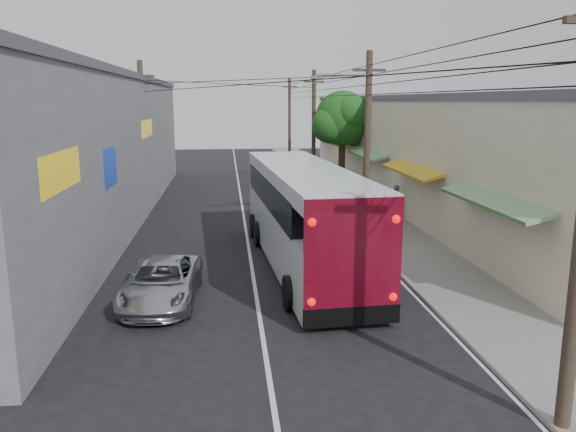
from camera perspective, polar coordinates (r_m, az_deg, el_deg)
The scene contains 13 objects.
ground at distance 12.28m, azimuth -1.72°, elevation -17.36°, with size 120.00×120.00×0.00m, color black.
sidewalk at distance 32.12m, azimuth 7.04°, elevation 1.00°, with size 3.00×80.00×0.12m, color slate.
building_right at distance 34.89m, azimuth 13.66°, elevation 6.73°, with size 7.09×40.00×6.25m.
building_left at distance 29.80m, azimuth -21.29°, elevation 6.44°, with size 7.20×36.00×7.25m.
utility_poles at distance 31.34m, azimuth 1.01°, elevation 8.32°, with size 11.80×45.28×8.00m.
street_tree at distance 37.54m, azimuth 5.66°, elevation 9.65°, with size 4.40×4.00×6.60m.
coach_bus at distance 20.41m, azimuth 1.57°, elevation 0.14°, with size 3.55×12.75×3.63m.
jeepney at distance 17.29m, azimuth -12.73°, elevation -6.57°, with size 2.10×4.55×1.26m, color #BBBAC2.
parked_suv at distance 27.70m, azimuth 3.47°, elevation 0.95°, with size 2.29×5.63×1.63m, color #A2A2AA.
parked_car_mid at distance 37.37m, azimuth 0.92°, elevation 3.54°, with size 1.59×3.94×1.34m, color #242529.
parked_car_far at distance 43.95m, azimuth -0.17°, elevation 4.96°, with size 1.74×4.98×1.64m, color black.
pedestrian_near at distance 25.38m, azimuth 8.06°, elevation 0.31°, with size 0.65×0.43×1.78m, color #C76987.
pedestrian_far at distance 28.85m, azimuth 10.83°, elevation 1.46°, with size 0.81×0.63×1.66m, color #97B1DB.
Camera 1 is at (-0.82, -10.71, 5.96)m, focal length 35.00 mm.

